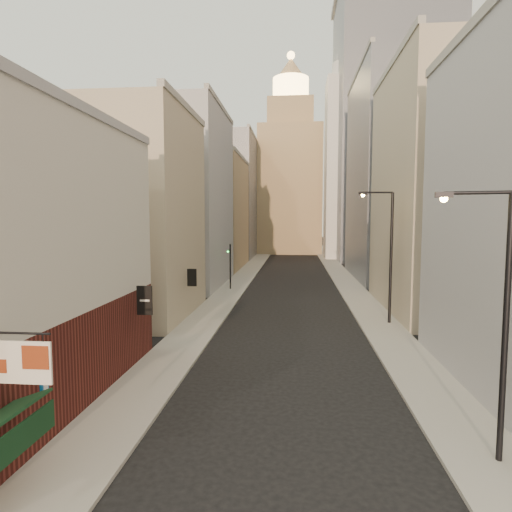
{
  "coord_description": "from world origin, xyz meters",
  "views": [
    {
      "loc": [
        0.33,
        -6.86,
        7.75
      ],
      "look_at": [
        -2.26,
        21.19,
        5.29
      ],
      "focal_mm": 30.0,
      "sensor_mm": 36.0,
      "label": 1
    }
  ],
  "objects_px": {
    "clock_tower": "(290,175)",
    "streetlamp_near": "(498,311)",
    "streetlamp_mid": "(388,249)",
    "traffic_light_left": "(230,257)",
    "white_tower": "(346,162)"
  },
  "relations": [
    {
      "from": "streetlamp_mid",
      "to": "traffic_light_left",
      "type": "relative_size",
      "value": 1.94
    },
    {
      "from": "clock_tower",
      "to": "traffic_light_left",
      "type": "relative_size",
      "value": 8.98
    },
    {
      "from": "streetlamp_mid",
      "to": "traffic_light_left",
      "type": "distance_m",
      "value": 19.66
    },
    {
      "from": "streetlamp_near",
      "to": "traffic_light_left",
      "type": "xyz_separation_m",
      "value": [
        -13.26,
        31.99,
        -1.32
      ]
    },
    {
      "from": "streetlamp_near",
      "to": "white_tower",
      "type": "bearing_deg",
      "value": 97.35
    },
    {
      "from": "white_tower",
      "to": "streetlamp_mid",
      "type": "bearing_deg",
      "value": -93.23
    },
    {
      "from": "traffic_light_left",
      "to": "streetlamp_near",
      "type": "bearing_deg",
      "value": 111.32
    },
    {
      "from": "clock_tower",
      "to": "traffic_light_left",
      "type": "bearing_deg",
      "value": -96.09
    },
    {
      "from": "streetlamp_near",
      "to": "streetlamp_mid",
      "type": "bearing_deg",
      "value": 98.75
    },
    {
      "from": "clock_tower",
      "to": "white_tower",
      "type": "distance_m",
      "value": 17.83
    },
    {
      "from": "clock_tower",
      "to": "streetlamp_near",
      "type": "relative_size",
      "value": 5.22
    },
    {
      "from": "clock_tower",
      "to": "traffic_light_left",
      "type": "xyz_separation_m",
      "value": [
        -5.69,
        -53.3,
        -14.04
      ]
    },
    {
      "from": "streetlamp_near",
      "to": "streetlamp_mid",
      "type": "height_order",
      "value": "streetlamp_mid"
    },
    {
      "from": "streetlamp_near",
      "to": "streetlamp_mid",
      "type": "xyz_separation_m",
      "value": [
        0.43,
        18.01,
        0.62
      ]
    },
    {
      "from": "clock_tower",
      "to": "white_tower",
      "type": "bearing_deg",
      "value": -51.84
    }
  ]
}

